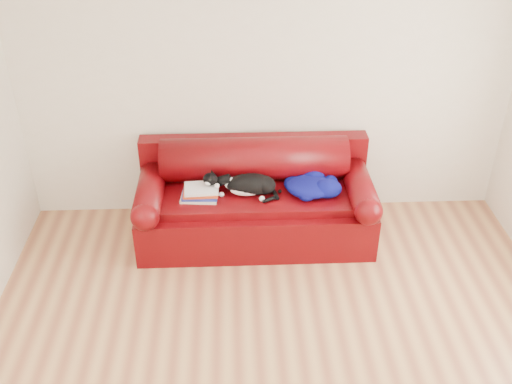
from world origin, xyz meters
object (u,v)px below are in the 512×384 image
sofa_base (255,215)px  book_stack (200,192)px  cat (250,185)px  blanket (312,185)px

sofa_base → book_stack: 0.58m
book_stack → cat: bearing=5.5°
book_stack → cat: 0.44m
sofa_base → book_stack: (-0.48, -0.09, 0.31)m
sofa_base → book_stack: book_stack is taller
cat → blanket: size_ratio=1.18×
cat → book_stack: bearing=-159.7°
book_stack → sofa_base: bearing=10.2°
sofa_base → cat: cat is taller
sofa_base → cat: (-0.05, -0.05, 0.35)m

